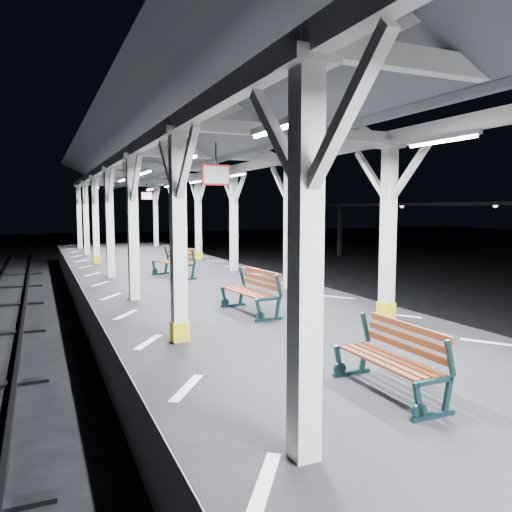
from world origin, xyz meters
TOP-DOWN VIEW (x-y plane):
  - ground at (0.00, 0.00)m, footprint 120.00×120.00m
  - platform at (0.00, 0.00)m, footprint 6.00×50.00m
  - hazard_stripes_left at (-2.45, 0.00)m, footprint 1.00×48.00m
  - hazard_stripes_right at (2.45, 0.00)m, footprint 1.00×48.00m
  - canopy at (0.00, -0.02)m, footprint 5.40×49.00m
  - bench_near at (-0.33, -1.10)m, footprint 0.56×1.48m
  - bench_mid at (-0.06, 3.55)m, footprint 0.72×1.64m
  - bench_far at (-0.16, 9.32)m, footprint 1.04×1.77m

SIDE VIEW (x-z plane):
  - ground at x=0.00m, z-range 0.00..0.00m
  - platform at x=0.00m, z-range 0.00..1.00m
  - hazard_stripes_left at x=-2.45m, z-range 1.00..1.01m
  - hazard_stripes_right at x=2.45m, z-range 1.00..1.01m
  - bench_near at x=-0.33m, z-range 1.03..1.83m
  - bench_mid at x=-0.06m, z-range 1.03..1.90m
  - bench_far at x=-0.16m, z-range 1.03..1.93m
  - canopy at x=0.00m, z-range 2.24..6.89m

